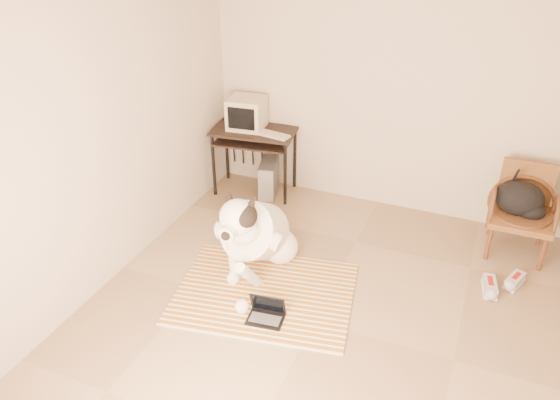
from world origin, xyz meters
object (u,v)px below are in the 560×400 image
Objects in this scene: dog at (255,234)px; rattan_chair at (522,210)px; laptop at (266,313)px; pc_tower at (269,178)px; crt_monitor at (247,113)px; backpack at (521,200)px; computer_desk at (254,139)px.

rattan_chair is at bearing 30.35° from dog.
rattan_chair reaches higher than laptop.
laptop is 2.26m from pc_tower.
pc_tower is at bearing 113.11° from laptop.
crt_monitor is at bearing 119.02° from laptop.
crt_monitor is 3.11m from backpack.
computer_desk is 2.06× the size of backpack.
dog reaches higher than backpack.
dog is 3.24× the size of crt_monitor.
crt_monitor is at bearing 177.42° from rattan_chair.
crt_monitor is at bearing 117.87° from dog.
computer_desk is 2.32× the size of crt_monitor.
pc_tower is 2.81m from backpack.
backpack is (1.90, 1.95, 0.51)m from laptop.
backpack is at bearing 30.14° from dog.
backpack is at bearing -2.60° from pc_tower.
crt_monitor is 0.89× the size of backpack.
rattan_chair reaches higher than pc_tower.
computer_desk is 2.98m from backpack.
dog is 2.88× the size of backpack.
laptop is (0.38, -0.62, -0.34)m from dog.
computer_desk is 2.12× the size of pc_tower.
laptop is 2.59m from crt_monitor.
crt_monitor reaches higher than dog.
computer_desk reaches higher than backpack.
dog is 2.65m from backpack.
rattan_chair is (3.00, -0.10, -0.24)m from computer_desk.
crt_monitor reaches higher than computer_desk.
computer_desk is 1.13× the size of rattan_chair.
dog is at bearing -149.86° from backpack.
dog is 1.79m from crt_monitor.
dog is 1.55m from pc_tower.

